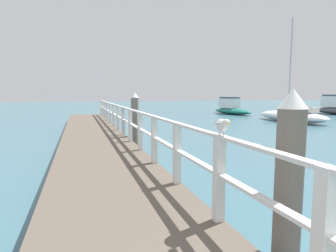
# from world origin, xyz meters

# --- Properties ---
(pier_deck) EXTENTS (2.33, 23.51, 0.49)m
(pier_deck) POSITION_xyz_m (0.00, 11.76, 0.24)
(pier_deck) COLOR brown
(pier_deck) RESTS_ON ground_plane
(pier_railing) EXTENTS (0.12, 22.03, 1.09)m
(pier_railing) POSITION_xyz_m (1.08, 11.76, 1.15)
(pier_railing) COLOR silver
(pier_railing) RESTS_ON pier_deck
(dock_piling_near) EXTENTS (0.29, 0.29, 2.12)m
(dock_piling_near) POSITION_xyz_m (1.46, 3.16, 1.07)
(dock_piling_near) COLOR #6B6056
(dock_piling_near) RESTS_ON ground_plane
(dock_piling_far) EXTENTS (0.29, 0.29, 2.12)m
(dock_piling_far) POSITION_xyz_m (1.46, 11.32, 1.07)
(dock_piling_far) COLOR #6B6056
(dock_piling_far) RESTS_ON ground_plane
(seagull_foreground) EXTENTS (0.22, 0.47, 0.21)m
(seagull_foreground) POSITION_xyz_m (1.08, 3.87, 1.71)
(seagull_foreground) COLOR white
(seagull_foreground) RESTS_ON pier_railing
(boat_0) EXTENTS (2.28, 6.54, 7.57)m
(boat_0) POSITION_xyz_m (14.51, 17.96, 0.47)
(boat_0) COLOR white
(boat_0) RESTS_ON ground_plane
(boat_2) EXTENTS (2.51, 5.57, 1.74)m
(boat_2) POSITION_xyz_m (14.34, 26.37, 0.58)
(boat_2) COLOR #197266
(boat_2) RESTS_ON ground_plane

